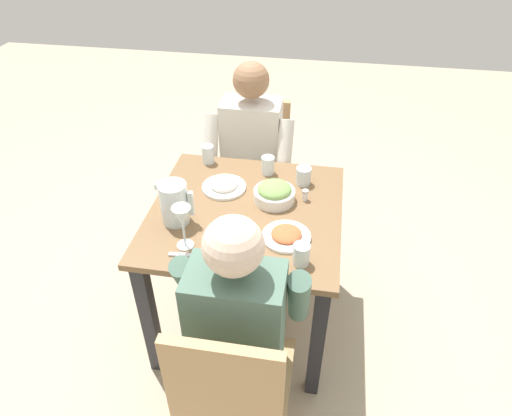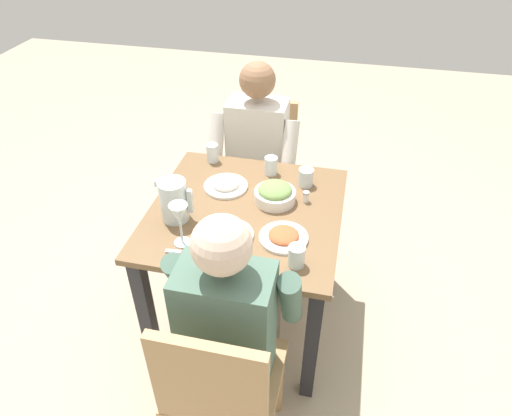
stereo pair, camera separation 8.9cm
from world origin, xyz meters
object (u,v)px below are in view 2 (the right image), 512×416
Objects in this scene: chair_near at (220,388)px; chair_far at (261,165)px; dining_table at (246,232)px; diner_far at (254,162)px; water_pitcher at (174,200)px; salt_shaker at (306,197)px; salad_bowl at (275,193)px; wine_glass at (179,216)px; diner_near at (234,316)px; plate_fries at (229,233)px; plate_yoghurt at (226,184)px; water_glass_by_pitcher at (271,166)px; water_glass_center at (212,153)px; plate_rice_curry at (284,236)px; water_glass_near_right at (306,177)px; water_glass_far_right at (296,256)px.

chair_near is 1.48m from chair_far.
diner_far is (-0.08, 0.53, 0.05)m from dining_table.
water_pitcher is (-0.28, -0.12, 0.22)m from dining_table.
salad_bowl is at bearing -169.17° from salt_shaker.
dining_table is 0.73× the size of diner_far.
wine_glass reaches higher than water_pitcher.
plate_fries is at bearing 107.80° from diner_near.
diner_near is 1.08m from diner_far.
plate_yoghurt is 2.31× the size of water_glass_by_pitcher.
water_glass_center reaches higher than water_glass_by_pitcher.
water_pitcher is at bearing 165.41° from plate_fries.
salad_bowl is 0.26m from plate_yoghurt.
chair_far is 0.75× the size of diner_near.
plate_yoghurt is at bearing -97.40° from diner_far.
plate_rice_curry is 0.44m from wine_glass.
chair_far is 0.96m from plate_fries.
diner_far is at bearing 82.60° from plate_yoghurt.
chair_near is at bearing -82.42° from diner_far.
water_glass_center reaches higher than salad_bowl.
wine_glass is at bearing -125.96° from dining_table.
plate_rice_curry is at bearing -71.29° from salad_bowl.
chair_near reaches higher than water_glass_near_right.
dining_table is at bearing 82.56° from plate_fries.
diner_near is 5.59× the size of plate_yoghurt.
diner_near is at bearing -82.42° from chair_far.
water_glass_by_pitcher reaches higher than plate_fries.
diner_far is at bearing 139.22° from water_glass_near_right.
plate_fries is at bearing -85.31° from diner_far.
diner_near reaches higher than wine_glass.
water_glass_by_pitcher is at bearing 52.70° from water_pitcher.
water_glass_center reaches higher than plate_yoghurt.
plate_fries is (-0.14, -0.29, -0.02)m from salad_bowl.
wine_glass is at bearing -60.65° from water_pitcher.
chair_far reaches higher than water_glass_near_right.
chair_far is 10.16× the size of water_glass_near_right.
water_glass_center is 0.49× the size of wine_glass.
salad_bowl is (0.03, 0.63, 0.12)m from diner_near.
water_glass_near_right reaches higher than plate_yoghurt.
chair_near is 4.64× the size of water_pitcher.
plate_rice_curry reaches higher than dining_table.
water_pitcher is at bearing 132.05° from diner_near.
dining_table is 0.73× the size of diner_near.
water_glass_far_right is (0.27, -0.30, 0.17)m from dining_table.
chair_near is at bearing -76.18° from plate_yoghurt.
water_glass_near_right is 0.44× the size of wine_glass.
wine_glass is (-0.43, -0.53, 0.10)m from water_glass_near_right.
diner_near is 0.72m from plate_yoghurt.
water_pitcher is 0.90× the size of plate_yoghurt.
water_pitcher is at bearing 176.02° from plate_rice_curry.
chair_far is 0.75m from salt_shaker.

